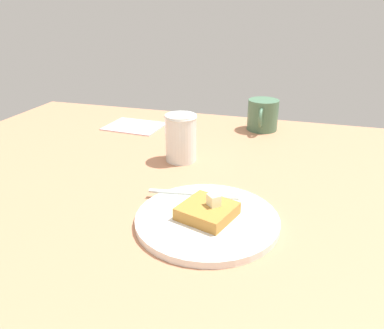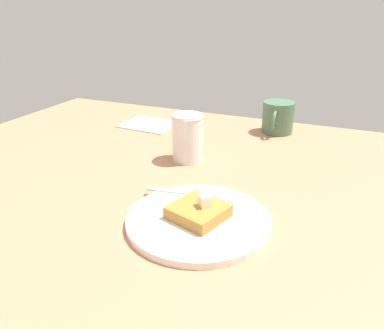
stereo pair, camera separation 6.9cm
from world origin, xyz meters
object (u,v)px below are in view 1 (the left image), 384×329
Objects in this scene: syrup_jar at (181,139)px; fork at (199,194)px; napkin at (135,126)px; coffee_mug at (263,115)px; plate at (207,219)px.

fork is at bearing 27.99° from syrup_jar.
coffee_mug is (-7.65, 34.50, 3.99)cm from napkin.
plate is 2.08× the size of coffee_mug.
fork is at bearing -7.39° from coffee_mug.
syrup_jar is at bearing -28.45° from coffee_mug.
napkin is (-42.31, -32.00, -0.51)cm from plate.
plate is 1.51× the size of napkin.
fork is 1.06× the size of napkin.
fork is 19.16cm from syrup_jar.
syrup_jar is (-16.63, -8.84, 3.49)cm from fork.
napkin is 35.56cm from coffee_mug.
napkin is at bearing -77.50° from coffee_mug.
coffee_mug reaches higher than plate.
fork is at bearing 39.00° from napkin.
napkin is (-19.03, -20.04, -4.69)cm from syrup_jar.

